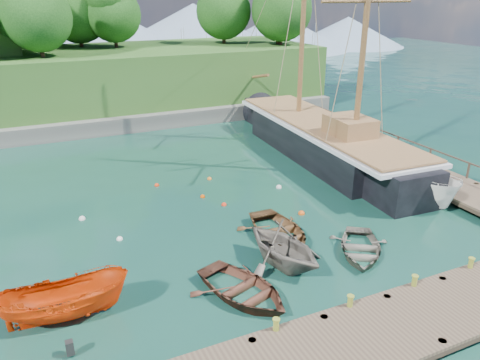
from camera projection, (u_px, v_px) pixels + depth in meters
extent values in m
plane|color=#123A2A|center=(298.00, 248.00, 21.57)|extent=(160.00, 160.00, 0.00)
cube|color=#4C3B30|center=(442.00, 308.00, 16.67)|extent=(20.00, 3.20, 0.12)
cube|color=black|center=(442.00, 311.00, 16.73)|extent=(20.00, 3.20, 0.20)
cube|color=#4C3B30|center=(390.00, 158.00, 31.73)|extent=(3.20, 24.00, 0.12)
cube|color=black|center=(389.00, 160.00, 31.79)|extent=(3.20, 24.00, 0.20)
cylinder|color=black|center=(286.00, 125.00, 41.25)|extent=(0.28, 0.28, 1.10)
cylinder|color=black|center=(311.00, 122.00, 42.26)|extent=(0.28, 0.28, 1.10)
cylinder|color=olive|center=(275.00, 344.00, 15.72)|extent=(0.26, 0.26, 0.45)
cylinder|color=olive|center=(348.00, 320.00, 16.89)|extent=(0.26, 0.26, 0.45)
cylinder|color=olive|center=(412.00, 299.00, 18.05)|extent=(0.26, 0.26, 0.45)
cylinder|color=olive|center=(467.00, 280.00, 19.22)|extent=(0.26, 0.26, 0.45)
imported|color=#542F21|center=(243.00, 296.00, 18.18)|extent=(4.30, 5.05, 0.89)
imported|color=slate|center=(282.00, 265.00, 20.28)|extent=(4.45, 4.88, 2.20)
imported|color=brown|center=(279.00, 238.00, 22.47)|extent=(3.38, 4.62, 0.93)
imported|color=#6B6659|center=(360.00, 254.00, 21.14)|extent=(4.40, 4.68, 0.79)
imported|color=#D93D08|center=(68.00, 319.00, 16.92)|extent=(4.69, 2.07, 1.76)
imported|color=white|center=(420.00, 199.00, 26.76)|extent=(2.70, 5.69, 2.12)
cube|color=black|center=(322.00, 147.00, 33.29)|extent=(5.49, 14.66, 3.00)
cube|color=black|center=(268.00, 117.00, 41.28)|extent=(2.83, 4.67, 2.70)
cube|color=black|center=(399.00, 189.00, 26.18)|extent=(3.48, 3.89, 2.85)
cube|color=silver|center=(324.00, 127.00, 32.74)|extent=(5.79, 19.19, 0.25)
cube|color=brown|center=(324.00, 124.00, 32.64)|extent=(5.34, 18.76, 0.12)
cube|color=brown|center=(350.00, 126.00, 29.75)|extent=(2.51, 3.13, 1.20)
cylinder|color=brown|center=(252.00, 77.00, 43.23)|extent=(0.63, 6.90, 1.69)
cylinder|color=brown|center=(304.00, 1.00, 32.86)|extent=(0.36, 0.36, 15.92)
cylinder|color=brown|center=(366.00, 15.00, 26.70)|extent=(0.36, 0.36, 14.65)
sphere|color=white|center=(120.00, 240.00, 22.33)|extent=(0.30, 0.30, 0.30)
sphere|color=#DE4900|center=(203.00, 197.00, 26.94)|extent=(0.28, 0.28, 0.28)
sphere|color=red|center=(224.00, 205.00, 25.92)|extent=(0.29, 0.29, 0.29)
sphere|color=silver|center=(279.00, 188.00, 28.22)|extent=(0.35, 0.35, 0.35)
sphere|color=#FA370E|center=(157.00, 186.00, 28.52)|extent=(0.28, 0.28, 0.28)
sphere|color=orange|center=(209.00, 179.00, 29.50)|extent=(0.30, 0.30, 0.30)
sphere|color=silver|center=(82.00, 219.00, 24.32)|extent=(0.35, 0.35, 0.35)
sphere|color=#DD500F|center=(301.00, 214.00, 24.90)|extent=(0.36, 0.36, 0.36)
cube|color=#474744|center=(62.00, 128.00, 38.42)|extent=(50.00, 4.00, 1.40)
cube|color=#254F16|center=(52.00, 86.00, 42.57)|extent=(50.00, 14.00, 6.00)
cylinder|color=#382616|center=(281.00, 38.00, 46.89)|extent=(0.36, 0.36, 1.40)
sphere|color=#163E12|center=(282.00, 10.00, 45.92)|extent=(6.00, 6.00, 6.00)
cylinder|color=#382616|center=(116.00, 40.00, 44.69)|extent=(0.36, 0.36, 1.40)
sphere|color=#163E12|center=(114.00, 15.00, 43.83)|extent=(5.13, 5.13, 5.13)
cylinder|color=#382616|center=(19.00, 45.00, 40.51)|extent=(0.36, 0.36, 1.40)
sphere|color=#163E12|center=(13.00, 14.00, 39.56)|extent=(5.82, 5.82, 5.82)
cylinder|color=#382616|center=(81.00, 39.00, 45.34)|extent=(0.36, 0.36, 1.40)
sphere|color=#163E12|center=(77.00, 11.00, 44.36)|extent=(6.05, 6.05, 6.05)
cylinder|color=#382616|center=(278.00, 37.00, 47.80)|extent=(0.36, 0.36, 1.40)
sphere|color=#163E12|center=(278.00, 14.00, 46.99)|extent=(4.77, 4.77, 4.77)
cylinder|color=#382616|center=(42.00, 48.00, 38.08)|extent=(0.36, 0.36, 1.40)
sphere|color=#163E12|center=(37.00, 17.00, 37.18)|extent=(5.47, 5.47, 5.47)
cylinder|color=#382616|center=(224.00, 36.00, 48.24)|extent=(0.36, 0.36, 1.40)
sphere|color=#163E12|center=(224.00, 11.00, 47.32)|extent=(5.55, 5.55, 5.55)
cylinder|color=#382616|center=(19.00, 38.00, 46.93)|extent=(0.36, 0.36, 1.40)
sphere|color=#163E12|center=(14.00, 9.00, 45.92)|extent=(6.25, 6.25, 6.25)
cylinder|color=#382616|center=(63.00, 36.00, 49.11)|extent=(0.36, 0.36, 1.40)
sphere|color=#163E12|center=(60.00, 10.00, 48.15)|extent=(5.89, 5.89, 5.89)
cone|color=#728CA5|center=(194.00, 29.00, 86.56)|extent=(36.00, 36.00, 9.00)
cone|color=#728CA5|center=(279.00, 32.00, 93.94)|extent=(28.00, 28.00, 7.00)
cone|color=#728CA5|center=(112.00, 35.00, 80.91)|extent=(32.00, 32.00, 8.00)
cone|color=#728CA5|center=(348.00, 31.00, 100.75)|extent=(24.00, 24.00, 6.00)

